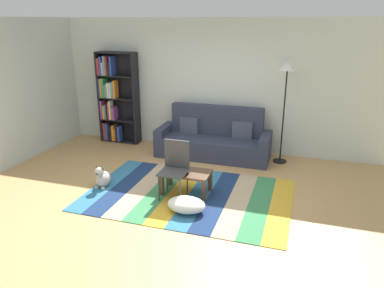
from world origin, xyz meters
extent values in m
plane|color=tan|center=(0.00, 0.00, 0.00)|extent=(14.00, 14.00, 0.00)
cube|color=silver|center=(0.00, 2.55, 1.35)|extent=(6.80, 0.10, 2.70)
cube|color=silver|center=(-3.40, 0.75, 1.35)|extent=(0.10, 5.50, 2.70)
cube|color=teal|center=(-1.25, 0.18, 0.01)|extent=(0.32, 2.11, 0.01)
cube|color=navy|center=(-0.93, 0.18, 0.01)|extent=(0.32, 2.11, 0.01)
cube|color=tan|center=(-0.61, 0.18, 0.01)|extent=(0.32, 2.11, 0.01)
cube|color=#387F4C|center=(-0.29, 0.18, 0.01)|extent=(0.32, 2.11, 0.01)
cube|color=gold|center=(0.03, 0.18, 0.01)|extent=(0.32, 2.11, 0.01)
cube|color=teal|center=(0.35, 0.18, 0.01)|extent=(0.32, 2.11, 0.01)
cube|color=navy|center=(0.67, 0.18, 0.01)|extent=(0.32, 2.11, 0.01)
cube|color=tan|center=(0.99, 0.18, 0.01)|extent=(0.32, 2.11, 0.01)
cube|color=#387F4C|center=(1.30, 0.18, 0.01)|extent=(0.32, 2.11, 0.01)
cube|color=gold|center=(1.62, 0.18, 0.01)|extent=(0.32, 2.11, 0.01)
cube|color=#2D3347|center=(0.12, 1.95, 0.20)|extent=(1.90, 0.80, 0.40)
cube|color=#2D3347|center=(0.12, 2.25, 0.70)|extent=(1.90, 0.20, 0.60)
cube|color=#2D3347|center=(-0.92, 1.95, 0.28)|extent=(0.18, 0.80, 0.56)
cube|color=#2D3347|center=(1.16, 1.95, 0.28)|extent=(0.18, 0.80, 0.56)
cube|color=#42475B|center=(-0.43, 2.13, 0.56)|extent=(0.42, 0.19, 0.36)
cube|color=#42475B|center=(0.67, 2.13, 0.56)|extent=(0.42, 0.19, 0.36)
cube|color=black|center=(-2.57, 2.30, 1.00)|extent=(0.04, 0.28, 2.00)
cube|color=black|center=(-1.71, 2.30, 1.00)|extent=(0.04, 0.28, 2.00)
cube|color=black|center=(-2.14, 2.43, 1.00)|extent=(0.90, 0.01, 2.00)
cube|color=black|center=(-2.14, 2.30, 0.02)|extent=(0.86, 0.28, 0.02)
cube|color=black|center=(-2.14, 2.30, 0.51)|extent=(0.86, 0.28, 0.02)
cube|color=black|center=(-2.14, 2.30, 1.00)|extent=(0.86, 0.28, 0.02)
cube|color=black|center=(-2.14, 2.30, 1.49)|extent=(0.86, 0.28, 0.02)
cube|color=black|center=(-2.14, 2.30, 1.98)|extent=(0.86, 0.28, 0.02)
cube|color=black|center=(-2.54, 2.25, 0.23)|extent=(0.03, 0.17, 0.40)
cube|color=red|center=(-2.50, 2.30, 0.23)|extent=(0.04, 0.25, 0.40)
cube|color=#334CB2|center=(-2.44, 2.30, 0.22)|extent=(0.05, 0.25, 0.37)
cube|color=black|center=(-2.38, 2.25, 0.22)|extent=(0.04, 0.16, 0.38)
cube|color=black|center=(-2.34, 2.29, 0.19)|extent=(0.03, 0.23, 0.32)
cube|color=orange|center=(-2.28, 2.30, 0.20)|extent=(0.05, 0.25, 0.35)
cube|color=orange|center=(-2.24, 2.30, 0.17)|extent=(0.03, 0.26, 0.28)
cube|color=black|center=(-2.19, 2.27, 0.20)|extent=(0.04, 0.19, 0.35)
cube|color=#334CB2|center=(-2.14, 2.25, 0.20)|extent=(0.04, 0.17, 0.34)
cube|color=purple|center=(-2.53, 2.27, 0.73)|extent=(0.04, 0.20, 0.41)
cube|color=gold|center=(-2.48, 2.25, 0.67)|extent=(0.04, 0.16, 0.30)
cube|color=#668C99|center=(-2.44, 2.26, 0.68)|extent=(0.03, 0.18, 0.33)
cube|color=black|center=(-2.39, 2.28, 0.66)|extent=(0.04, 0.22, 0.27)
cube|color=red|center=(-2.35, 2.27, 0.72)|extent=(0.03, 0.20, 0.41)
cube|color=silver|center=(-2.32, 2.25, 0.74)|extent=(0.03, 0.16, 0.43)
cube|color=#8C6647|center=(-2.27, 2.30, 0.67)|extent=(0.04, 0.25, 0.30)
cube|color=purple|center=(-2.23, 2.27, 0.66)|extent=(0.03, 0.20, 0.28)
cube|color=#334CB2|center=(-2.54, 2.28, 1.22)|extent=(0.03, 0.23, 0.42)
cube|color=orange|center=(-2.50, 2.27, 1.22)|extent=(0.04, 0.21, 0.41)
cube|color=green|center=(-2.45, 2.29, 1.23)|extent=(0.05, 0.25, 0.43)
cube|color=#668C99|center=(-2.41, 2.26, 1.15)|extent=(0.03, 0.18, 0.28)
cube|color=#668C99|center=(-2.37, 2.26, 1.16)|extent=(0.04, 0.19, 0.31)
cube|color=silver|center=(-2.32, 2.28, 1.18)|extent=(0.04, 0.23, 0.33)
cube|color=silver|center=(-2.27, 2.25, 1.18)|extent=(0.04, 0.17, 0.33)
cube|color=#668C99|center=(-2.22, 2.26, 1.19)|extent=(0.05, 0.18, 0.36)
cube|color=orange|center=(-2.17, 2.26, 1.21)|extent=(0.04, 0.18, 0.39)
cube|color=red|center=(-2.53, 2.26, 1.68)|extent=(0.05, 0.19, 0.36)
cube|color=#334CB2|center=(-2.47, 2.25, 1.70)|extent=(0.05, 0.17, 0.39)
cube|color=silver|center=(-2.43, 2.26, 1.64)|extent=(0.03, 0.18, 0.27)
cube|color=#668C99|center=(-2.38, 2.29, 1.71)|extent=(0.05, 0.24, 0.41)
cube|color=red|center=(-2.33, 2.29, 1.70)|extent=(0.03, 0.24, 0.39)
cube|color=black|center=(-2.28, 2.28, 1.65)|extent=(0.05, 0.23, 0.29)
cube|color=#334CB2|center=(-2.22, 2.29, 1.71)|extent=(0.04, 0.24, 0.41)
cube|color=#513826|center=(0.13, 0.24, 0.35)|extent=(0.77, 0.46, 0.04)
cube|color=#513826|center=(-0.22, 0.06, 0.17)|extent=(0.06, 0.06, 0.32)
cube|color=#513826|center=(0.47, 0.06, 0.17)|extent=(0.06, 0.06, 0.32)
cube|color=#513826|center=(-0.22, 0.43, 0.17)|extent=(0.06, 0.06, 0.32)
cube|color=#513826|center=(0.47, 0.43, 0.17)|extent=(0.06, 0.06, 0.32)
ellipsoid|color=white|center=(0.33, -0.35, 0.12)|extent=(0.56, 0.40, 0.21)
ellipsoid|color=beige|center=(-1.26, 0.05, 0.13)|extent=(0.22, 0.30, 0.26)
sphere|color=beige|center=(-1.26, -0.05, 0.30)|extent=(0.15, 0.15, 0.15)
ellipsoid|color=#5B5750|center=(-1.26, -0.11, 0.29)|extent=(0.06, 0.07, 0.05)
ellipsoid|color=#5B5750|center=(-1.31, -0.03, 0.36)|extent=(0.05, 0.04, 0.08)
ellipsoid|color=#5B5750|center=(-1.21, -0.03, 0.36)|extent=(0.05, 0.04, 0.08)
sphere|color=beige|center=(-1.32, -0.08, 0.03)|extent=(0.06, 0.06, 0.06)
sphere|color=beige|center=(-1.20, -0.08, 0.03)|extent=(0.06, 0.06, 0.06)
cylinder|color=black|center=(1.45, 2.09, 0.01)|extent=(0.26, 0.26, 0.02)
cylinder|color=black|center=(1.45, 2.09, 0.90)|extent=(0.03, 0.03, 1.76)
cone|color=white|center=(1.45, 2.09, 1.85)|extent=(0.32, 0.32, 0.14)
cube|color=black|center=(0.17, 0.20, 0.38)|extent=(0.06, 0.15, 0.02)
cube|color=#38383D|center=(0.00, 0.00, 0.44)|extent=(0.40, 0.40, 0.03)
cube|color=#38383D|center=(0.00, 0.18, 0.68)|extent=(0.40, 0.03, 0.44)
cylinder|color=#38383D|center=(-0.17, -0.17, 0.21)|extent=(0.02, 0.02, 0.42)
cylinder|color=#38383D|center=(0.17, -0.17, 0.21)|extent=(0.02, 0.02, 0.42)
cylinder|color=#38383D|center=(-0.17, 0.17, 0.21)|extent=(0.02, 0.02, 0.42)
cylinder|color=#38383D|center=(0.17, 0.17, 0.21)|extent=(0.02, 0.02, 0.42)
camera|label=1|loc=(1.82, -4.78, 2.64)|focal=34.03mm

